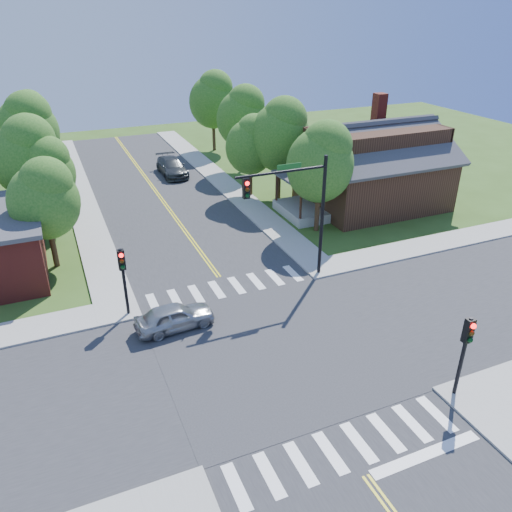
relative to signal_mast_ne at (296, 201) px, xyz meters
name	(u,v)px	position (x,y,z in m)	size (l,w,h in m)	color
ground	(273,351)	(-3.91, -5.59, -4.85)	(100.00, 100.00, 0.00)	#345219
road_ns	(273,350)	(-3.91, -5.59, -4.83)	(10.00, 90.00, 0.04)	#2D2D30
road_ew	(273,350)	(-3.91, -5.59, -4.83)	(90.00, 10.00, 0.04)	#2D2D30
intersection_patch	(273,351)	(-3.91, -5.59, -4.85)	(10.20, 10.20, 0.06)	#2D2D30
sidewalk_ne	(365,195)	(11.90, 10.23, -4.78)	(40.00, 40.00, 0.14)	#9E9B93
crosswalk_north	(227,287)	(-3.91, 0.61, -4.80)	(8.85, 2.00, 0.01)	white
crosswalk_south	(345,447)	(-3.91, -11.79, -4.80)	(8.85, 2.00, 0.01)	white
centerline	(273,350)	(-3.91, -5.59, -4.80)	(0.30, 90.00, 0.01)	yellow
stop_bar	(426,455)	(-1.41, -13.19, -4.85)	(4.60, 0.45, 0.09)	white
signal_mast_ne	(296,201)	(0.00, 0.00, 0.00)	(5.30, 0.42, 7.20)	black
signal_pole_se	(466,343)	(1.69, -11.21, -2.19)	(0.34, 0.42, 3.80)	black
signal_pole_nw	(123,270)	(-9.51, -0.01, -2.19)	(0.34, 0.42, 3.80)	black
house_ne	(373,163)	(11.19, 8.65, -1.52)	(13.05, 8.80, 7.11)	black
tree_e_a	(322,160)	(4.80, 5.65, 0.24)	(4.57, 4.34, 7.77)	#382314
tree_e_b	(281,133)	(5.20, 12.76, 0.52)	(4.82, 4.58, 8.19)	#382314
tree_e_c	(243,115)	(5.24, 20.82, 0.42)	(4.73, 4.49, 8.04)	#382314
tree_e_d	(213,98)	(5.21, 29.12, 0.66)	(4.95, 4.70, 8.42)	#382314
tree_w_a	(45,197)	(-12.48, 7.18, -0.37)	(4.02, 3.82, 6.84)	#382314
tree_w_b	(28,155)	(-13.11, 14.07, 0.41)	(4.72, 4.49, 8.03)	#382314
tree_w_c	(28,127)	(-12.97, 21.99, 0.65)	(4.94, 4.69, 8.39)	#382314
tree_w_d	(29,115)	(-12.88, 31.79, -0.19)	(4.19, 3.98, 7.12)	#382314
tree_house	(251,143)	(3.23, 14.03, -0.41)	(3.99, 3.79, 6.79)	#382314
tree_bldg	(46,170)	(-12.18, 13.05, -0.45)	(3.96, 3.76, 6.72)	#382314
car_silver	(175,317)	(-7.60, -2.09, -4.19)	(3.98, 1.83, 1.32)	#A4A8AB
car_dgrey	(172,167)	(-1.42, 22.18, -4.08)	(2.17, 5.31, 1.54)	#34383A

